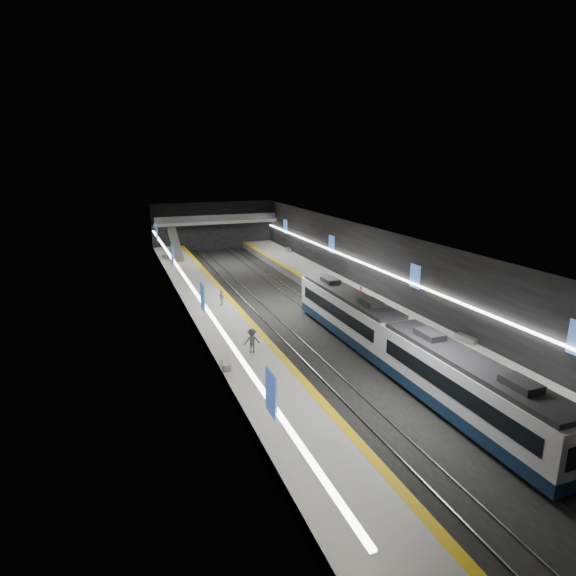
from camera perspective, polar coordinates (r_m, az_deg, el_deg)
name	(u,v)px	position (r m, az deg, el deg)	size (l,w,h in m)	color
ground	(285,309)	(49.81, -0.30, -2.52)	(70.00, 70.00, 0.00)	black
ceiling	(285,232)	(47.96, -0.31, 6.62)	(20.00, 70.00, 0.04)	beige
wall_left	(186,280)	(46.34, -11.99, 0.92)	(0.04, 70.00, 8.00)	black
wall_right	(372,264)	(52.93, 9.92, 2.81)	(0.04, 70.00, 8.00)	black
wall_back	(213,226)	(81.94, -8.86, 7.26)	(20.00, 0.04, 8.00)	black
platform_left	(214,312)	(47.72, -8.79, -2.89)	(5.00, 70.00, 1.00)	slate
tile_surface_left	(214,308)	(47.56, -8.82, -2.30)	(5.00, 70.00, 0.02)	#ABABA6
tactile_strip_left	(235,305)	(48.02, -6.25, -2.02)	(0.60, 70.00, 0.02)	yellow
platform_right	(350,297)	(52.61, 7.39, -1.10)	(5.00, 70.00, 1.00)	slate
tile_surface_right	(350,293)	(52.47, 7.41, -0.57)	(5.00, 70.00, 0.02)	#ABABA6
tactile_strip_right	(332,295)	(51.50, 5.24, -0.79)	(0.60, 70.00, 0.02)	yellow
rails	(285,309)	(49.79, -0.30, -2.45)	(6.52, 70.00, 0.12)	gray
train	(396,342)	(36.14, 12.68, -6.27)	(2.69, 30.04, 3.60)	#10223D
ad_posters	(282,265)	(49.53, -0.71, 2.78)	(19.94, 53.50, 2.20)	#3C61B6
cove_light_left	(188,282)	(46.42, -11.74, 0.70)	(0.25, 68.60, 0.12)	white
cove_light_right	(370,266)	(52.88, 9.72, 2.59)	(0.25, 68.60, 0.12)	white
mezzanine_bridge	(216,221)	(79.79, -8.58, 7.80)	(20.00, 3.00, 1.50)	gray
escalator	(175,244)	(72.12, -13.19, 5.06)	(1.20, 8.00, 0.60)	#99999E
bench_left_near	(226,363)	(34.47, -7.31, -8.80)	(0.57, 2.07, 0.51)	#99999E
bench_left_far	(165,257)	(71.87, -14.33, 3.59)	(0.50, 1.81, 0.44)	#99999E
bench_right_near	(466,339)	(41.04, 20.35, -5.68)	(0.53, 1.91, 0.47)	#99999E
bench_right_far	(289,250)	(74.89, 0.08, 4.55)	(0.56, 2.00, 0.49)	#99999E
passenger_right_a	(361,294)	(49.40, 8.62, -0.66)	(0.59, 0.39, 1.61)	#CD4C55
passenger_left_a	(222,298)	(48.04, -7.88, -1.13)	(0.91, 0.38, 1.55)	silver
passenger_left_b	(252,341)	(36.26, -4.29, -6.28)	(1.22, 0.70, 1.89)	#43444C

